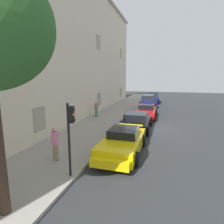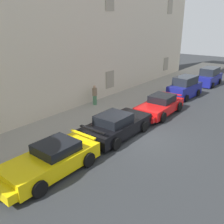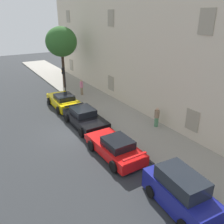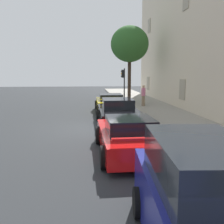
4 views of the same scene
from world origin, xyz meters
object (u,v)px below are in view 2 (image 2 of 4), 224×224
object	(u,v)px
sportscar_white_middle	(159,106)
hatchback_parked	(209,77)
sportscar_yellow_flank	(119,125)
sportscar_red_lead	(48,162)
hatchback_distant	(185,88)
pedestrian_strolling	(95,95)

from	to	relation	value
sportscar_white_middle	hatchback_parked	size ratio (longest dim) A/B	1.22
sportscar_yellow_flank	hatchback_parked	xyz separation A→B (m)	(16.01, -0.18, 0.21)
sportscar_red_lead	hatchback_distant	xyz separation A→B (m)	(15.17, 0.03, 0.24)
sportscar_white_middle	hatchback_parked	xyz separation A→B (m)	(11.43, 0.06, 0.21)
sportscar_white_middle	pedestrian_strolling	xyz separation A→B (m)	(-1.53, 4.89, 0.33)
sportscar_yellow_flank	sportscar_white_middle	world-z (taller)	sportscar_yellow_flank
sportscar_white_middle	pedestrian_strolling	distance (m)	5.13
sportscar_yellow_flank	hatchback_distant	world-z (taller)	hatchback_distant
hatchback_distant	sportscar_red_lead	bearing A→B (deg)	-179.90
sportscar_white_middle	hatchback_distant	world-z (taller)	hatchback_distant
sportscar_red_lead	hatchback_parked	size ratio (longest dim) A/B	1.22
sportscar_white_middle	hatchback_parked	world-z (taller)	hatchback_parked
sportscar_red_lead	hatchback_parked	world-z (taller)	hatchback_parked
sportscar_yellow_flank	pedestrian_strolling	bearing A→B (deg)	56.67
sportscar_red_lead	sportscar_yellow_flank	xyz separation A→B (m)	(5.21, -0.01, 0.01)
hatchback_parked	hatchback_distant	distance (m)	6.07
sportscar_red_lead	sportscar_white_middle	world-z (taller)	sportscar_white_middle
sportscar_yellow_flank	hatchback_parked	world-z (taller)	hatchback_parked
hatchback_parked	pedestrian_strolling	world-z (taller)	hatchback_parked
sportscar_yellow_flank	sportscar_white_middle	xyz separation A→B (m)	(4.58, -0.24, -0.01)
hatchback_parked	hatchback_distant	xyz separation A→B (m)	(-6.06, 0.21, 0.02)
sportscar_red_lead	pedestrian_strolling	bearing A→B (deg)	29.28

